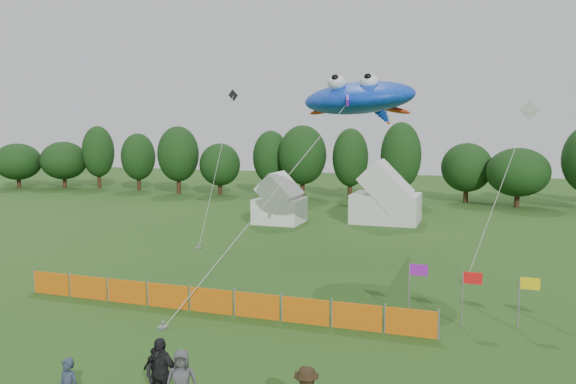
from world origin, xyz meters
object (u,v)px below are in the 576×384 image
(tent_left, at_px, (280,202))
(spectator_e, at_px, (182,382))
(spectator_b, at_px, (158,376))
(stingray_kite, at_px, (361,99))
(tent_right, at_px, (386,199))
(barrier_fence, at_px, (211,301))
(spectator_d, at_px, (160,373))

(tent_left, xyz_separation_m, spectator_e, (7.74, -29.32, -0.75))
(spectator_b, xyz_separation_m, stingray_kite, (1.65, 18.59, 8.32))
(stingray_kite, bearing_deg, tent_right, 92.35)
(tent_right, bearing_deg, barrier_fence, -97.36)
(spectator_b, distance_m, stingray_kite, 20.44)
(tent_left, bearing_deg, spectator_b, -76.70)
(spectator_d, bearing_deg, tent_left, 112.66)
(spectator_b, height_order, spectator_d, spectator_d)
(barrier_fence, bearing_deg, spectator_b, -74.08)
(barrier_fence, relative_size, spectator_e, 10.29)
(barrier_fence, relative_size, spectator_d, 9.29)
(tent_right, relative_size, barrier_fence, 0.30)
(stingray_kite, bearing_deg, spectator_d, -94.57)
(barrier_fence, bearing_deg, spectator_d, -73.27)
(tent_right, bearing_deg, spectator_b, -91.97)
(tent_left, relative_size, spectator_d, 1.89)
(tent_right, distance_m, spectator_b, 32.04)
(spectator_d, relative_size, spectator_e, 1.11)
(spectator_d, relative_size, stingray_kite, 0.09)
(spectator_e, relative_size, stingray_kite, 0.08)
(tent_right, bearing_deg, stingray_kite, -87.65)
(spectator_e, distance_m, stingray_kite, 20.61)
(spectator_d, distance_m, stingray_kite, 20.49)
(spectator_d, xyz_separation_m, spectator_e, (0.72, -0.14, -0.09))
(barrier_fence, relative_size, stingray_kite, 0.80)
(barrier_fence, xyz_separation_m, spectator_e, (2.96, -7.60, 0.37))
(tent_right, relative_size, spectator_e, 3.06)
(spectator_d, height_order, spectator_e, spectator_d)
(tent_right, xyz_separation_m, spectator_e, (-0.23, -32.28, -1.03))
(tent_left, distance_m, spectator_d, 30.02)
(spectator_d, xyz_separation_m, stingray_kite, (1.50, 18.74, 8.15))
(tent_right, distance_m, barrier_fence, 24.93)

